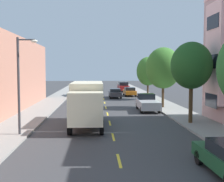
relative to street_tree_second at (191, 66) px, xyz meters
name	(u,v)px	position (x,y,z in m)	size (l,w,h in m)	color
ground_plane	(105,104)	(-6.40, 13.85, -4.66)	(160.00, 160.00, 0.00)	#38383A
sidewalk_left	(45,106)	(-13.50, 11.85, -4.59)	(3.20, 120.00, 0.14)	gray
sidewalk_right	(165,105)	(0.70, 11.85, -4.59)	(3.20, 120.00, 0.14)	gray
lane_centerline_dashes	(107,110)	(-6.40, 8.35, -4.66)	(0.14, 47.20, 0.01)	yellow
street_tree_second	(191,66)	(0.00, 0.00, 0.00)	(3.25, 3.25, 6.40)	#47331E
street_tree_third	(163,68)	(0.00, 9.86, -0.12)	(3.91, 3.91, 6.71)	#47331E
street_tree_farthest	(148,71)	(0.00, 19.71, -0.53)	(3.31, 3.31, 6.08)	#47331E
street_lamp	(21,78)	(-12.34, -3.61, -0.85)	(1.35, 0.28, 6.27)	#38383D
delivery_box_truck	(87,101)	(-8.20, -0.25, -2.76)	(2.41, 7.74, 3.35)	beige
parked_hatchback_burgundy	(80,89)	(-10.61, 33.40, -3.91)	(1.76, 4.01, 1.50)	maroon
parked_wagon_navy	(76,91)	(-10.89, 25.76, -3.86)	(1.84, 4.71, 1.50)	navy
parked_suv_red	(123,87)	(-2.16, 35.61, -3.68)	(2.06, 4.84, 1.93)	#AD1E1E
parked_pickup_silver	(147,103)	(-2.06, 8.12, -3.83)	(2.13, 5.35, 1.73)	#B2B5BA
parked_sedan_orange	(130,91)	(-1.98, 25.86, -3.91)	(1.88, 4.53, 1.43)	orange
moving_charcoal_sedan	(115,93)	(-4.60, 22.79, -3.91)	(1.80, 4.50, 1.43)	#333338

